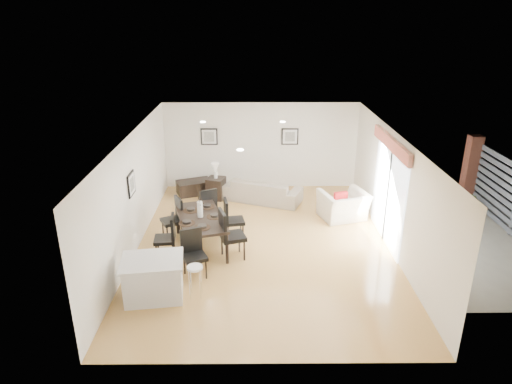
{
  "coord_description": "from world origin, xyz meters",
  "views": [
    {
      "loc": [
        -0.25,
        -9.76,
        5.22
      ],
      "look_at": [
        -0.18,
        0.4,
        1.21
      ],
      "focal_mm": 32.0,
      "sensor_mm": 36.0,
      "label": 1
    }
  ],
  "objects_px": {
    "sofa": "(263,190)",
    "dining_chair_efar": "(231,217)",
    "kitchen_island": "(153,278)",
    "dining_chair_enear": "(228,232)",
    "dining_table": "(201,220)",
    "dining_chair_wfar": "(175,216)",
    "dining_chair_foot": "(207,205)",
    "bar_stool": "(195,271)",
    "dining_chair_head": "(193,250)",
    "armchair": "(343,205)",
    "dining_chair_wnear": "(168,235)",
    "coffee_table": "(194,187)",
    "side_table": "(216,188)"
  },
  "relations": [
    {
      "from": "dining_chair_wnear",
      "to": "bar_stool",
      "type": "relative_size",
      "value": 1.54
    },
    {
      "from": "dining_chair_wfar",
      "to": "coffee_table",
      "type": "bearing_deg",
      "value": 150.33
    },
    {
      "from": "coffee_table",
      "to": "dining_chair_head",
      "type": "bearing_deg",
      "value": -105.36
    },
    {
      "from": "dining_chair_wnear",
      "to": "dining_chair_enear",
      "type": "relative_size",
      "value": 0.88
    },
    {
      "from": "dining_chair_wfar",
      "to": "dining_chair_head",
      "type": "height_order",
      "value": "dining_chair_wfar"
    },
    {
      "from": "sofa",
      "to": "dining_chair_enear",
      "type": "distance_m",
      "value": 3.52
    },
    {
      "from": "kitchen_island",
      "to": "dining_chair_enear",
      "type": "bearing_deg",
      "value": 39.91
    },
    {
      "from": "armchair",
      "to": "side_table",
      "type": "bearing_deg",
      "value": -39.56
    },
    {
      "from": "dining_chair_enear",
      "to": "sofa",
      "type": "bearing_deg",
      "value": -31.43
    },
    {
      "from": "dining_chair_foot",
      "to": "coffee_table",
      "type": "height_order",
      "value": "dining_chair_foot"
    },
    {
      "from": "dining_chair_efar",
      "to": "bar_stool",
      "type": "relative_size",
      "value": 1.54
    },
    {
      "from": "sofa",
      "to": "dining_chair_foot",
      "type": "distance_m",
      "value": 2.26
    },
    {
      "from": "side_table",
      "to": "dining_table",
      "type": "bearing_deg",
      "value": -92.24
    },
    {
      "from": "dining_table",
      "to": "bar_stool",
      "type": "xyz_separation_m",
      "value": [
        0.1,
        -2.02,
        -0.14
      ]
    },
    {
      "from": "dining_table",
      "to": "dining_chair_head",
      "type": "distance_m",
      "value": 1.21
    },
    {
      "from": "dining_chair_foot",
      "to": "coffee_table",
      "type": "relative_size",
      "value": 1.02
    },
    {
      "from": "sofa",
      "to": "armchair",
      "type": "height_order",
      "value": "armchair"
    },
    {
      "from": "dining_chair_head",
      "to": "coffee_table",
      "type": "distance_m",
      "value": 4.75
    },
    {
      "from": "dining_table",
      "to": "dining_chair_enear",
      "type": "height_order",
      "value": "dining_chair_enear"
    },
    {
      "from": "sofa",
      "to": "dining_chair_efar",
      "type": "relative_size",
      "value": 2.18
    },
    {
      "from": "dining_chair_wnear",
      "to": "kitchen_island",
      "type": "height_order",
      "value": "dining_chair_wnear"
    },
    {
      "from": "dining_chair_efar",
      "to": "armchair",
      "type": "bearing_deg",
      "value": -78.99
    },
    {
      "from": "dining_chair_efar",
      "to": "dining_chair_enear",
      "type": "bearing_deg",
      "value": 169.17
    },
    {
      "from": "kitchen_island",
      "to": "bar_stool",
      "type": "relative_size",
      "value": 1.91
    },
    {
      "from": "sofa",
      "to": "coffee_table",
      "type": "relative_size",
      "value": 2.19
    },
    {
      "from": "dining_chair_enear",
      "to": "dining_chair_efar",
      "type": "xyz_separation_m",
      "value": [
        0.01,
        0.98,
        -0.08
      ]
    },
    {
      "from": "dining_chair_wfar",
      "to": "bar_stool",
      "type": "xyz_separation_m",
      "value": [
        0.79,
        -2.54,
        -0.01
      ]
    },
    {
      "from": "sofa",
      "to": "dining_chair_wnear",
      "type": "bearing_deg",
      "value": 77.97
    },
    {
      "from": "armchair",
      "to": "dining_chair_head",
      "type": "xyz_separation_m",
      "value": [
        -3.7,
        -2.83,
        0.2
      ]
    },
    {
      "from": "dining_table",
      "to": "dining_chair_enear",
      "type": "relative_size",
      "value": 1.8
    },
    {
      "from": "kitchen_island",
      "to": "dining_chair_efar",
      "type": "bearing_deg",
      "value": 53.19
    },
    {
      "from": "armchair",
      "to": "dining_chair_enear",
      "type": "bearing_deg",
      "value": 18.29
    },
    {
      "from": "dining_chair_foot",
      "to": "kitchen_island",
      "type": "bearing_deg",
      "value": 52.6
    },
    {
      "from": "dining_table",
      "to": "dining_chair_wfar",
      "type": "height_order",
      "value": "dining_chair_wfar"
    },
    {
      "from": "dining_chair_wfar",
      "to": "sofa",
      "type": "bearing_deg",
      "value": 109.31
    },
    {
      "from": "dining_chair_wfar",
      "to": "kitchen_island",
      "type": "xyz_separation_m",
      "value": [
        -0.03,
        -2.54,
        -0.17
      ]
    },
    {
      "from": "dining_chair_wnear",
      "to": "dining_chair_wfar",
      "type": "xyz_separation_m",
      "value": [
        -0.01,
        0.99,
        0.01
      ]
    },
    {
      "from": "side_table",
      "to": "sofa",
      "type": "bearing_deg",
      "value": -7.67
    },
    {
      "from": "dining_chair_head",
      "to": "coffee_table",
      "type": "bearing_deg",
      "value": 73.17
    },
    {
      "from": "armchair",
      "to": "dining_table",
      "type": "bearing_deg",
      "value": 6.68
    },
    {
      "from": "armchair",
      "to": "dining_chair_wnear",
      "type": "height_order",
      "value": "dining_chair_wnear"
    },
    {
      "from": "dining_chair_efar",
      "to": "dining_chair_wfar",
      "type": "bearing_deg",
      "value": 77.28
    },
    {
      "from": "dining_chair_efar",
      "to": "dining_chair_foot",
      "type": "distance_m",
      "value": 0.98
    },
    {
      "from": "dining_table",
      "to": "side_table",
      "type": "bearing_deg",
      "value": 71.7
    },
    {
      "from": "dining_chair_wfar",
      "to": "dining_chair_enear",
      "type": "relative_size",
      "value": 0.89
    },
    {
      "from": "dining_chair_head",
      "to": "side_table",
      "type": "relative_size",
      "value": 1.58
    },
    {
      "from": "dining_chair_foot",
      "to": "bar_stool",
      "type": "distance_m",
      "value": 3.22
    },
    {
      "from": "dining_chair_foot",
      "to": "dining_table",
      "type": "bearing_deg",
      "value": 63.99
    },
    {
      "from": "armchair",
      "to": "dining_chair_wnear",
      "type": "distance_m",
      "value": 4.82
    },
    {
      "from": "dining_chair_wnear",
      "to": "side_table",
      "type": "height_order",
      "value": "dining_chair_wnear"
    }
  ]
}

